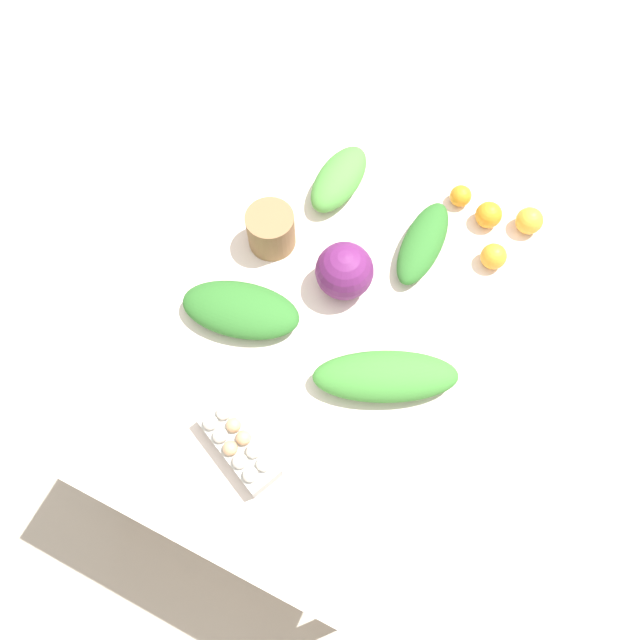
{
  "coord_description": "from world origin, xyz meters",
  "views": [
    {
      "loc": [
        0.64,
        0.31,
        2.36
      ],
      "look_at": [
        0.0,
        0.0,
        0.75
      ],
      "focal_mm": 35.0,
      "sensor_mm": 36.0,
      "label": 1
    }
  ],
  "objects_px": {
    "orange_3": "(461,196)",
    "paper_bag": "(271,230)",
    "orange_2": "(494,256)",
    "greens_bunch_dandelion": "(241,310)",
    "egg_carton": "(238,446)",
    "greens_bunch_kale": "(386,376)",
    "orange_0": "(529,221)",
    "orange_1": "(489,215)",
    "greens_bunch_beet_tops": "(423,243)",
    "greens_bunch_chard": "(339,179)",
    "cabbage_purple": "(344,271)"
  },
  "relations": [
    {
      "from": "orange_1",
      "to": "orange_2",
      "type": "relative_size",
      "value": 1.05
    },
    {
      "from": "greens_bunch_chard",
      "to": "greens_bunch_dandelion",
      "type": "xyz_separation_m",
      "value": [
        0.52,
        -0.06,
        -0.0
      ]
    },
    {
      "from": "paper_bag",
      "to": "greens_bunch_dandelion",
      "type": "relative_size",
      "value": 0.42
    },
    {
      "from": "greens_bunch_beet_tops",
      "to": "orange_2",
      "type": "distance_m",
      "value": 0.21
    },
    {
      "from": "paper_bag",
      "to": "greens_bunch_kale",
      "type": "height_order",
      "value": "paper_bag"
    },
    {
      "from": "orange_3",
      "to": "paper_bag",
      "type": "bearing_deg",
      "value": -50.15
    },
    {
      "from": "egg_carton",
      "to": "greens_bunch_dandelion",
      "type": "distance_m",
      "value": 0.38
    },
    {
      "from": "paper_bag",
      "to": "greens_bunch_dandelion",
      "type": "xyz_separation_m",
      "value": [
        0.26,
        0.04,
        -0.02
      ]
    },
    {
      "from": "orange_2",
      "to": "greens_bunch_dandelion",
      "type": "bearing_deg",
      "value": -50.5
    },
    {
      "from": "cabbage_purple",
      "to": "orange_3",
      "type": "bearing_deg",
      "value": 154.5
    },
    {
      "from": "greens_bunch_beet_tops",
      "to": "orange_1",
      "type": "xyz_separation_m",
      "value": [
        -0.18,
        0.14,
        0.0
      ]
    },
    {
      "from": "greens_bunch_kale",
      "to": "cabbage_purple",
      "type": "bearing_deg",
      "value": -134.31
    },
    {
      "from": "orange_2",
      "to": "cabbage_purple",
      "type": "bearing_deg",
      "value": -54.5
    },
    {
      "from": "greens_bunch_kale",
      "to": "egg_carton",
      "type": "bearing_deg",
      "value": -38.26
    },
    {
      "from": "paper_bag",
      "to": "orange_1",
      "type": "distance_m",
      "value": 0.66
    },
    {
      "from": "orange_0",
      "to": "orange_2",
      "type": "bearing_deg",
      "value": -18.68
    },
    {
      "from": "greens_bunch_dandelion",
      "to": "orange_0",
      "type": "height_order",
      "value": "greens_bunch_dandelion"
    },
    {
      "from": "paper_bag",
      "to": "greens_bunch_beet_tops",
      "type": "bearing_deg",
      "value": 112.5
    },
    {
      "from": "greens_bunch_dandelion",
      "to": "orange_3",
      "type": "height_order",
      "value": "greens_bunch_dandelion"
    },
    {
      "from": "orange_2",
      "to": "orange_3",
      "type": "relative_size",
      "value": 1.15
    },
    {
      "from": "greens_bunch_beet_tops",
      "to": "orange_1",
      "type": "bearing_deg",
      "value": 141.28
    },
    {
      "from": "paper_bag",
      "to": "greens_bunch_dandelion",
      "type": "height_order",
      "value": "paper_bag"
    },
    {
      "from": "greens_bunch_kale",
      "to": "orange_2",
      "type": "xyz_separation_m",
      "value": [
        -0.48,
        0.14,
        -0.01
      ]
    },
    {
      "from": "egg_carton",
      "to": "orange_2",
      "type": "xyz_separation_m",
      "value": [
        -0.82,
        0.4,
        -0.0
      ]
    },
    {
      "from": "greens_bunch_beet_tops",
      "to": "paper_bag",
      "type": "bearing_deg",
      "value": -67.5
    },
    {
      "from": "egg_carton",
      "to": "orange_2",
      "type": "height_order",
      "value": "egg_carton"
    },
    {
      "from": "cabbage_purple",
      "to": "egg_carton",
      "type": "relative_size",
      "value": 0.63
    },
    {
      "from": "greens_bunch_chard",
      "to": "orange_0",
      "type": "bearing_deg",
      "value": 101.43
    },
    {
      "from": "egg_carton",
      "to": "greens_bunch_kale",
      "type": "xyz_separation_m",
      "value": [
        -0.33,
        0.26,
        0.0
      ]
    },
    {
      "from": "orange_1",
      "to": "orange_3",
      "type": "distance_m",
      "value": 0.11
    },
    {
      "from": "cabbage_purple",
      "to": "paper_bag",
      "type": "bearing_deg",
      "value": -98.61
    },
    {
      "from": "egg_carton",
      "to": "cabbage_purple",
      "type": "bearing_deg",
      "value": 110.69
    },
    {
      "from": "greens_bunch_dandelion",
      "to": "orange_2",
      "type": "bearing_deg",
      "value": 129.5
    },
    {
      "from": "orange_1",
      "to": "orange_3",
      "type": "xyz_separation_m",
      "value": [
        -0.03,
        -0.1,
        -0.01
      ]
    },
    {
      "from": "egg_carton",
      "to": "orange_1",
      "type": "relative_size",
      "value": 3.31
    },
    {
      "from": "cabbage_purple",
      "to": "orange_0",
      "type": "height_order",
      "value": "cabbage_purple"
    },
    {
      "from": "greens_bunch_chard",
      "to": "orange_3",
      "type": "bearing_deg",
      "value": 107.81
    },
    {
      "from": "paper_bag",
      "to": "orange_3",
      "type": "height_order",
      "value": "paper_bag"
    },
    {
      "from": "orange_1",
      "to": "greens_bunch_kale",
      "type": "bearing_deg",
      "value": -6.89
    },
    {
      "from": "paper_bag",
      "to": "orange_2",
      "type": "bearing_deg",
      "value": 109.57
    },
    {
      "from": "greens_bunch_kale",
      "to": "orange_0",
      "type": "xyz_separation_m",
      "value": [
        -0.64,
        0.19,
        -0.01
      ]
    },
    {
      "from": "greens_bunch_beet_tops",
      "to": "orange_0",
      "type": "xyz_separation_m",
      "value": [
        -0.21,
        0.26,
        0.0
      ]
    },
    {
      "from": "paper_bag",
      "to": "orange_0",
      "type": "height_order",
      "value": "paper_bag"
    },
    {
      "from": "greens_bunch_chard",
      "to": "orange_1",
      "type": "distance_m",
      "value": 0.47
    },
    {
      "from": "orange_0",
      "to": "orange_1",
      "type": "xyz_separation_m",
      "value": [
        0.03,
        -0.12,
        -0.0
      ]
    },
    {
      "from": "orange_0",
      "to": "orange_2",
      "type": "relative_size",
      "value": 1.06
    },
    {
      "from": "greens_bunch_kale",
      "to": "greens_bunch_dandelion",
      "type": "xyz_separation_m",
      "value": [
        -0.0,
        -0.44,
        -0.0
      ]
    },
    {
      "from": "paper_bag",
      "to": "greens_bunch_chard",
      "type": "relative_size",
      "value": 0.53
    },
    {
      "from": "egg_carton",
      "to": "paper_bag",
      "type": "relative_size",
      "value": 1.86
    },
    {
      "from": "paper_bag",
      "to": "greens_bunch_dandelion",
      "type": "bearing_deg",
      "value": 8.61
    }
  ]
}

